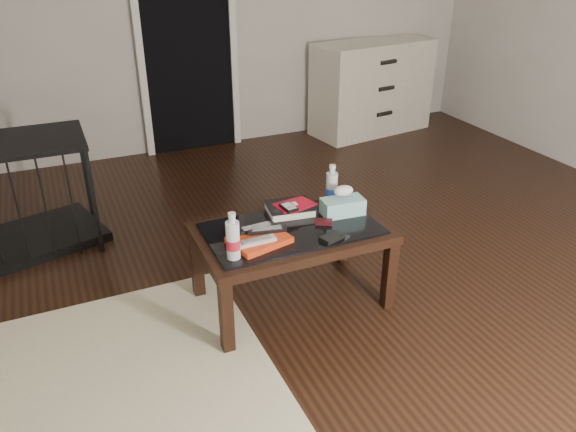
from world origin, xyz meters
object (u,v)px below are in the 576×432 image
object	(u,v)px
coffee_table	(292,238)
pet_crate	(23,213)
textbook	(290,209)
water_bottle_right	(332,185)
tissue_box	(343,206)
dresser	(372,87)
water_bottle_left	(233,236)

from	to	relation	value
coffee_table	pet_crate	distance (m)	1.85
coffee_table	textbook	xyz separation A→B (m)	(0.06, 0.17, 0.09)
coffee_table	textbook	bearing A→B (deg)	69.66
water_bottle_right	tissue_box	world-z (taller)	water_bottle_right
pet_crate	textbook	xyz separation A→B (m)	(1.39, -1.10, 0.25)
coffee_table	dresser	bearing A→B (deg)	50.92
coffee_table	water_bottle_left	world-z (taller)	water_bottle_left
water_bottle_right	dresser	bearing A→B (deg)	53.86
dresser	tissue_box	world-z (taller)	dresser
dresser	tissue_box	size ratio (longest dim) A/B	5.48
coffee_table	pet_crate	xyz separation A→B (m)	(-1.33, 1.27, -0.17)
coffee_table	textbook	world-z (taller)	textbook
coffee_table	water_bottle_left	size ratio (longest dim) A/B	4.20
water_bottle_left	water_bottle_right	bearing A→B (deg)	25.64
textbook	water_bottle_left	distance (m)	0.56
coffee_table	water_bottle_right	size ratio (longest dim) A/B	4.20
water_bottle_left	water_bottle_right	distance (m)	0.78
water_bottle_right	tissue_box	bearing A→B (deg)	-90.93
textbook	coffee_table	bearing A→B (deg)	-102.22
coffee_table	pet_crate	size ratio (longest dim) A/B	0.97
coffee_table	pet_crate	world-z (taller)	pet_crate
coffee_table	water_bottle_right	distance (m)	0.41
dresser	coffee_table	bearing A→B (deg)	-137.62
coffee_table	dresser	distance (m)	3.10
textbook	water_bottle_right	bearing A→B (deg)	8.84
textbook	tissue_box	world-z (taller)	tissue_box
coffee_table	dresser	xyz separation A→B (m)	(1.95, 2.41, 0.05)
pet_crate	water_bottle_right	size ratio (longest dim) A/B	4.32
dresser	water_bottle_left	distance (m)	3.47
coffee_table	tissue_box	world-z (taller)	tissue_box
coffee_table	dresser	size ratio (longest dim) A/B	0.79
coffee_table	dresser	world-z (taller)	dresser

